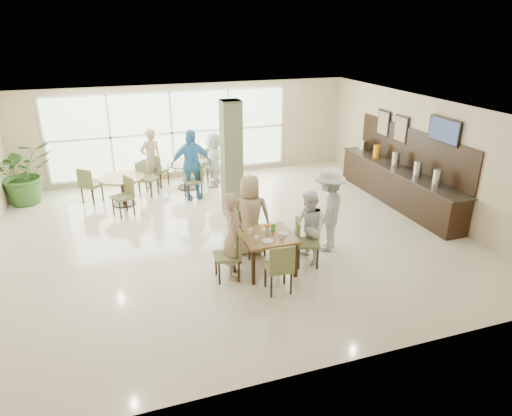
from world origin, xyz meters
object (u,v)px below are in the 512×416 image
object	(u,v)px
main_table	(267,239)
round_table_right	(187,168)
adult_b	(214,159)
teen_standing	(328,210)
potted_plant	(24,173)
adult_standing	(151,159)
buffet_counter	(398,183)
round_table_left	(122,183)
teen_left	(233,236)
teen_far	(250,215)
teen_right	(309,228)
adult_a	(191,164)

from	to	relation	value
main_table	round_table_right	size ratio (longest dim) A/B	0.87
round_table_right	adult_b	distance (m)	0.80
round_table_right	teen_standing	world-z (taller)	teen_standing
teen_standing	round_table_right	bearing A→B (deg)	-112.65
potted_plant	adult_standing	bearing A→B (deg)	1.99
buffet_counter	adult_b	bearing A→B (deg)	145.13
round_table_left	teen_left	world-z (taller)	teen_left
potted_plant	teen_standing	xyz separation A→B (m)	(6.25, -4.95, 0.06)
potted_plant	teen_standing	distance (m)	7.97
teen_far	teen_left	bearing A→B (deg)	70.47
round_table_right	teen_far	size ratio (longest dim) A/B	0.68
teen_standing	adult_standing	bearing A→B (deg)	-105.30
teen_right	adult_a	xyz separation A→B (m)	(-1.45, 4.29, 0.20)
round_table_left	adult_b	distance (m)	2.71
buffet_counter	adult_b	distance (m)	5.14
main_table	adult_standing	distance (m)	5.70
main_table	adult_standing	size ratio (longest dim) A/B	0.57
teen_left	teen_right	distance (m)	1.54
buffet_counter	teen_standing	world-z (taller)	buffet_counter
teen_right	adult_a	size ratio (longest dim) A/B	0.78
teen_right	round_table_right	bearing A→B (deg)	-171.85
round_table_left	teen_standing	xyz separation A→B (m)	(3.86, -4.00, 0.30)
teen_left	adult_a	distance (m)	4.33
potted_plant	adult_b	distance (m)	5.00
potted_plant	teen_standing	world-z (taller)	teen_standing
teen_left	teen_standing	world-z (taller)	teen_standing
round_table_left	round_table_right	distance (m)	1.98
potted_plant	teen_standing	size ratio (longest dim) A/B	0.93
round_table_left	adult_b	world-z (taller)	adult_b
adult_b	adult_standing	distance (m)	1.76
buffet_counter	teen_left	world-z (taller)	buffet_counter
potted_plant	teen_left	distance (m)	6.77
buffet_counter	adult_standing	size ratio (longest dim) A/B	2.72
teen_standing	adult_b	size ratio (longest dim) A/B	1.13
adult_b	teen_left	bearing A→B (deg)	13.24
buffet_counter	teen_standing	bearing A→B (deg)	-149.04
round_table_right	potted_plant	world-z (taller)	potted_plant
teen_right	adult_b	bearing A→B (deg)	179.97
teen_left	adult_b	distance (m)	5.23
round_table_right	teen_left	world-z (taller)	teen_left
potted_plant	buffet_counter	bearing A→B (deg)	-19.02
teen_standing	adult_a	distance (m)	4.40
teen_right	adult_a	distance (m)	4.53
adult_standing	round_table_right	bearing A→B (deg)	140.69
adult_standing	buffet_counter	bearing A→B (deg)	129.65
buffet_counter	adult_a	xyz separation A→B (m)	(-5.02, 2.12, 0.39)
adult_a	adult_b	world-z (taller)	adult_a
teen_standing	adult_a	xyz separation A→B (m)	(-2.06, 3.89, 0.05)
round_table_left	adult_b	size ratio (longest dim) A/B	0.74
potted_plant	adult_standing	world-z (taller)	adult_standing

